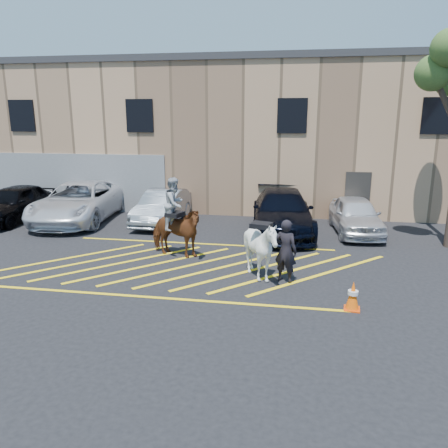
% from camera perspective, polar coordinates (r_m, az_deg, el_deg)
% --- Properties ---
extents(ground, '(90.00, 90.00, 0.00)m').
position_cam_1_polar(ground, '(14.13, -4.65, -5.13)').
color(ground, black).
rests_on(ground, ground).
extents(car_black_suv, '(2.00, 4.75, 1.60)m').
position_cam_1_polar(car_black_suv, '(21.71, -25.71, 2.49)').
color(car_black_suv, black).
rests_on(car_black_suv, ground).
extents(car_white_pickup, '(3.42, 6.43, 1.72)m').
position_cam_1_polar(car_white_pickup, '(20.59, -18.38, 2.78)').
color(car_white_pickup, silver).
rests_on(car_white_pickup, ground).
extents(car_silver_sedan, '(1.67, 4.42, 1.44)m').
position_cam_1_polar(car_silver_sedan, '(19.34, -8.00, 2.24)').
color(car_silver_sedan, '#8F959C').
rests_on(car_silver_sedan, ground).
extents(car_blue_suv, '(2.87, 5.96, 1.67)m').
position_cam_1_polar(car_blue_suv, '(17.79, 7.61, 1.60)').
color(car_blue_suv, black).
rests_on(car_blue_suv, ground).
extents(car_white_suv, '(2.07, 4.37, 1.45)m').
position_cam_1_polar(car_white_suv, '(18.30, 16.81, 1.10)').
color(car_white_suv, silver).
rests_on(car_white_suv, ground).
extents(handler, '(0.78, 0.66, 1.82)m').
position_cam_1_polar(handler, '(12.44, 8.06, -3.50)').
color(handler, black).
rests_on(handler, ground).
extents(warehouse, '(32.42, 10.20, 7.30)m').
position_cam_1_polar(warehouse, '(25.16, 2.00, 11.80)').
color(warehouse, tan).
rests_on(warehouse, ground).
extents(hatching_zone, '(12.60, 5.12, 0.01)m').
position_cam_1_polar(hatching_zone, '(13.85, -4.96, -5.51)').
color(hatching_zone, yellow).
rests_on(hatching_zone, ground).
extents(mounted_bay, '(2.20, 1.41, 2.68)m').
position_cam_1_polar(mounted_bay, '(14.56, -6.41, -0.16)').
color(mounted_bay, brown).
rests_on(mounted_bay, ground).
extents(saddled_white, '(1.82, 1.95, 1.81)m').
position_cam_1_polar(saddled_white, '(12.53, 4.83, -3.27)').
color(saddled_white, white).
rests_on(saddled_white, ground).
extents(traffic_cone, '(0.42, 0.42, 0.73)m').
position_cam_1_polar(traffic_cone, '(11.20, 16.48, -8.95)').
color(traffic_cone, '#DD3F09').
rests_on(traffic_cone, ground).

